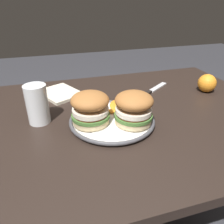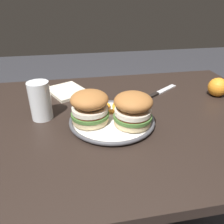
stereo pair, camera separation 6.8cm
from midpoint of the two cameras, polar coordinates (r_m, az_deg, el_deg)
dining_table at (r=0.84m, az=4.68°, el=-7.41°), size 1.17×0.81×0.74m
dinner_plate at (r=0.72m, az=2.68°, el=-2.20°), size 0.28×0.28×0.02m
sandwich_half_left at (r=0.67m, az=8.27°, el=0.82°), size 0.14×0.14×0.10m
sandwich_half_right at (r=0.68m, az=-2.90°, el=1.37°), size 0.16×0.16×0.10m
orange_peel_curled at (r=0.79m, az=0.36°, el=1.51°), size 0.07×0.07×0.01m
orange_peel_strip_long at (r=0.76m, az=3.44°, el=0.26°), size 0.06×0.03×0.01m
orange_peel_strip_short at (r=0.80m, az=3.69°, el=1.79°), size 0.06×0.08×0.01m
orange_peel_small_curl at (r=0.78m, az=7.04°, el=0.97°), size 0.06×0.06×0.01m
drinking_glass at (r=0.76m, az=-15.41°, el=2.11°), size 0.07×0.07×0.13m
whole_orange at (r=1.02m, az=27.21°, el=5.65°), size 0.08×0.08×0.08m
table_knife at (r=0.96m, az=13.67°, el=4.66°), size 0.19×0.14×0.01m
folded_napkin at (r=0.96m, az=-9.42°, el=5.26°), size 0.20×0.21×0.01m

